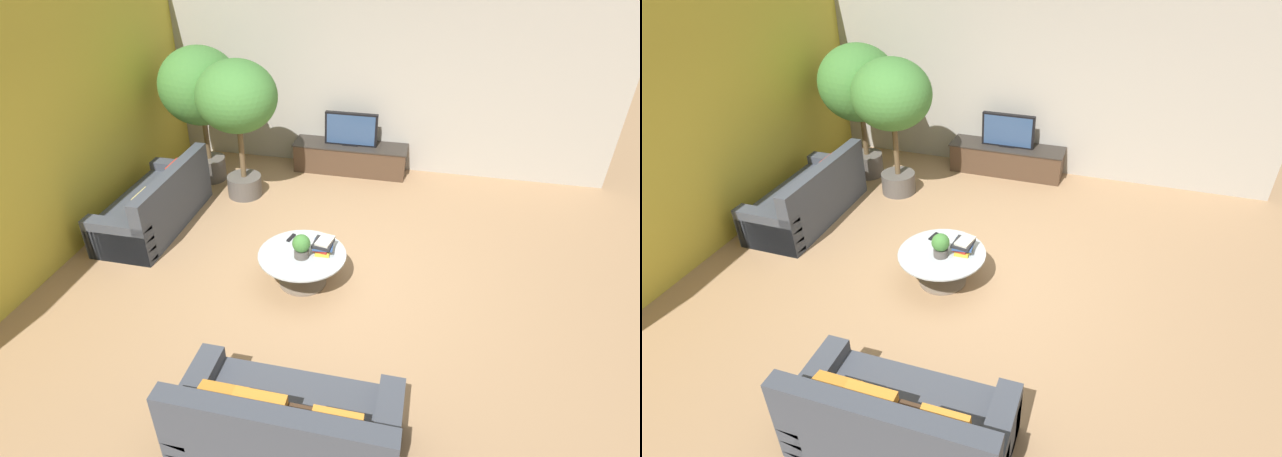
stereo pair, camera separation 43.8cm
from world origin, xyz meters
The scene contains 13 objects.
ground_plane centered at (0.00, 0.00, 0.00)m, with size 24.00×24.00×0.00m, color #9E7A56.
back_wall_stone centered at (0.00, 3.26, 1.50)m, with size 7.40×0.12×3.00m, color #A39E93.
side_wall_left centered at (-3.26, 0.20, 1.50)m, with size 0.12×7.40×3.00m, color gold.
media_console centered at (-0.23, 2.94, 0.24)m, with size 1.83×0.50×0.47m.
television centered at (-0.23, 2.94, 0.72)m, with size 0.83×0.13×0.53m.
coffee_table centered at (-0.26, -0.06, 0.28)m, with size 1.00×1.00×0.40m.
couch_by_wall centered at (-2.50, 0.73, 0.29)m, with size 0.84×1.88×0.84m.
couch_near_entry centered at (0.15, -2.17, 0.29)m, with size 1.73×0.84×0.84m.
potted_palm_tall centered at (-2.36, 2.19, 1.43)m, with size 1.19×1.19×2.06m.
potted_palm_corner centered at (-1.64, 1.79, 1.43)m, with size 1.12×1.12×2.01m.
potted_plant_tabletop centered at (-0.25, -0.11, 0.55)m, with size 0.20×0.20×0.28m.
book_stack centered at (-0.04, 0.05, 0.48)m, with size 0.25×0.27×0.15m.
remote_black centered at (-0.47, 0.21, 0.41)m, with size 0.04×0.16×0.02m, color black.
Camera 2 is at (1.36, -4.34, 3.67)m, focal length 28.00 mm.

